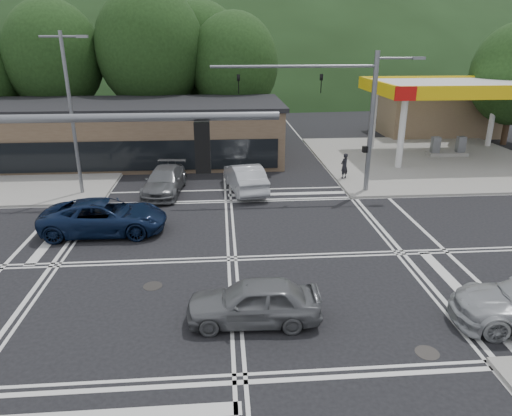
{
  "coord_description": "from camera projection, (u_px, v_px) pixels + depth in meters",
  "views": [
    {
      "loc": [
        -0.34,
        -17.05,
        8.61
      ],
      "look_at": [
        1.17,
        2.22,
        1.4
      ],
      "focal_mm": 32.0,
      "sensor_mm": 36.0,
      "label": 1
    }
  ],
  "objects": [
    {
      "name": "ground",
      "position": [
        232.0,
        259.0,
        18.96
      ],
      "size": [
        120.0,
        120.0,
        0.0
      ],
      "primitive_type": "plane",
      "color": "black",
      "rests_on": "ground"
    },
    {
      "name": "sidewalk_ne",
      "position": [
        427.0,
        160.0,
        34.05
      ],
      "size": [
        16.0,
        16.0,
        0.15
      ],
      "primitive_type": "cube",
      "color": "gray",
      "rests_on": "ground"
    },
    {
      "name": "sidewalk_nw",
      "position": [
        11.0,
        168.0,
        31.84
      ],
      "size": [
        16.0,
        16.0,
        0.15
      ],
      "primitive_type": "cube",
      "color": "gray",
      "rests_on": "ground"
    },
    {
      "name": "gas_station_canopy",
      "position": [
        456.0,
        90.0,
        33.38
      ],
      "size": [
        12.32,
        8.34,
        5.75
      ],
      "color": "silver",
      "rests_on": "ground"
    },
    {
      "name": "convenience_store",
      "position": [
        435.0,
        114.0,
        43.12
      ],
      "size": [
        10.0,
        6.0,
        3.8
      ],
      "primitive_type": "cube",
      "color": "#846B4F",
      "rests_on": "ground"
    },
    {
      "name": "commercial_row",
      "position": [
        116.0,
        134.0,
        33.55
      ],
      "size": [
        24.0,
        8.0,
        4.0
      ],
      "primitive_type": "cube",
      "color": "brown",
      "rests_on": "ground"
    },
    {
      "name": "hill_north",
      "position": [
        220.0,
        79.0,
        103.03
      ],
      "size": [
        252.0,
        126.0,
        140.0
      ],
      "primitive_type": "ellipsoid",
      "color": "#1D3317",
      "rests_on": "ground"
    },
    {
      "name": "tree_n_a",
      "position": [
        54.0,
        57.0,
        37.86
      ],
      "size": [
        8.0,
        8.0,
        11.75
      ],
      "color": "#382619",
      "rests_on": "ground"
    },
    {
      "name": "tree_n_b",
      "position": [
        151.0,
        49.0,
        38.22
      ],
      "size": [
        9.0,
        9.0,
        12.98
      ],
      "color": "#382619",
      "rests_on": "ground"
    },
    {
      "name": "tree_n_c",
      "position": [
        234.0,
        65.0,
        39.18
      ],
      "size": [
        7.6,
        7.6,
        10.87
      ],
      "color": "#382619",
      "rests_on": "ground"
    },
    {
      "name": "tree_n_e",
      "position": [
        200.0,
        55.0,
        42.47
      ],
      "size": [
        8.4,
        8.4,
        11.98
      ],
      "color": "#382619",
      "rests_on": "ground"
    },
    {
      "name": "streetlight_nw",
      "position": [
        72.0,
        107.0,
        24.98
      ],
      "size": [
        2.5,
        0.25,
        9.0
      ],
      "color": "slate",
      "rests_on": "ground"
    },
    {
      "name": "signal_mast_ne",
      "position": [
        351.0,
        106.0,
        25.36
      ],
      "size": [
        11.65,
        0.3,
        8.0
      ],
      "color": "slate",
      "rests_on": "ground"
    },
    {
      "name": "car_blue_west",
      "position": [
        105.0,
        217.0,
        21.29
      ],
      "size": [
        5.7,
        2.64,
        1.58
      ],
      "primitive_type": "imported",
      "rotation": [
        0.0,
        0.0,
        1.57
      ],
      "color": "#0C1A39",
      "rests_on": "ground"
    },
    {
      "name": "car_grey_center",
      "position": [
        254.0,
        301.0,
        14.54
      ],
      "size": [
        4.36,
        1.89,
        1.46
      ],
      "primitive_type": "imported",
      "rotation": [
        0.0,
        0.0,
        -1.61
      ],
      "color": "slate",
      "rests_on": "ground"
    },
    {
      "name": "car_queue_a",
      "position": [
        245.0,
        178.0,
        27.16
      ],
      "size": [
        2.57,
        5.23,
        1.65
      ],
      "primitive_type": "imported",
      "rotation": [
        0.0,
        0.0,
        3.31
      ],
      "color": "#B9BDC1",
      "rests_on": "ground"
    },
    {
      "name": "car_queue_b",
      "position": [
        238.0,
        145.0,
        35.33
      ],
      "size": [
        2.19,
        4.89,
        1.63
      ],
      "primitive_type": "imported",
      "rotation": [
        0.0,
        0.0,
        3.09
      ],
      "color": "beige",
      "rests_on": "ground"
    },
    {
      "name": "car_northbound",
      "position": [
        165.0,
        181.0,
        26.84
      ],
      "size": [
        2.55,
        5.24,
        1.47
      ],
      "primitive_type": "imported",
      "rotation": [
        0.0,
        0.0,
        -0.1
      ],
      "color": "#5A5C5E",
      "rests_on": "ground"
    },
    {
      "name": "pedestrian",
      "position": [
        344.0,
        166.0,
        29.11
      ],
      "size": [
        0.71,
        0.67,
        1.63
      ],
      "primitive_type": "imported",
      "rotation": [
        0.0,
        0.0,
        3.79
      ],
      "color": "black",
      "rests_on": "sidewalk_ne"
    }
  ]
}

